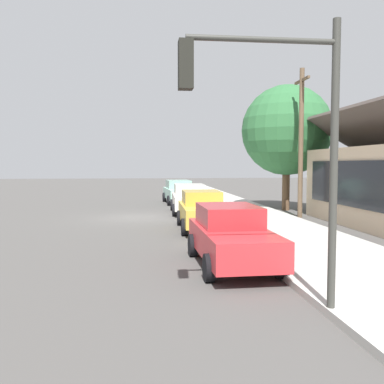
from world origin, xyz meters
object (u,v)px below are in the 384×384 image
at_px(car_ivory, 190,198).
at_px(traffic_light_main, 275,119).
at_px(shade_tree, 287,131).
at_px(car_mustard, 202,210).
at_px(utility_pole_wooden, 301,140).
at_px(car_seafoam, 179,192).
at_px(car_cherry, 231,235).
at_px(fire_hydrant_red, 229,212).

height_order(car_ivory, traffic_light_main, traffic_light_main).
relative_size(shade_tree, traffic_light_main, 1.41).
bearing_deg(car_ivory, traffic_light_main, 0.86).
relative_size(car_mustard, utility_pole_wooden, 0.60).
bearing_deg(car_seafoam, car_ivory, -2.30).
bearing_deg(car_mustard, shade_tree, 140.08).
height_order(shade_tree, utility_pole_wooden, utility_pole_wooden).
bearing_deg(utility_pole_wooden, car_seafoam, -147.34).
relative_size(car_cherry, traffic_light_main, 0.86).
distance_m(car_mustard, traffic_light_main, 10.55).
bearing_deg(car_seafoam, car_cherry, -3.68).
xyz_separation_m(car_seafoam, car_cherry, (18.20, -0.12, -0.00)).
bearing_deg(utility_pole_wooden, shade_tree, 172.86).
height_order(car_seafoam, utility_pole_wooden, utility_pole_wooden).
relative_size(car_cherry, utility_pole_wooden, 0.59).
bearing_deg(car_mustard, fire_hydrant_red, 141.93).
relative_size(car_seafoam, traffic_light_main, 0.92).
height_order(traffic_light_main, utility_pole_wooden, utility_pole_wooden).
relative_size(car_ivory, shade_tree, 0.63).
xyz_separation_m(car_mustard, traffic_light_main, (10.20, -0.17, 2.68)).
bearing_deg(car_cherry, shade_tree, 154.05).
relative_size(car_seafoam, car_ivory, 1.03).
height_order(car_ivory, fire_hydrant_red, car_ivory).
height_order(car_mustard, shade_tree, shade_tree).
bearing_deg(fire_hydrant_red, car_ivory, -161.99).
xyz_separation_m(car_cherry, utility_pole_wooden, (-9.67, 5.59, 3.12)).
distance_m(traffic_light_main, fire_hydrant_red, 12.50).
height_order(car_cherry, fire_hydrant_red, car_cherry).
bearing_deg(fire_hydrant_red, utility_pole_wooden, 111.14).
xyz_separation_m(utility_pole_wooden, fire_hydrant_red, (1.55, -4.00, -3.43)).
bearing_deg(car_seafoam, fire_hydrant_red, 5.01).
bearing_deg(shade_tree, car_cherry, -24.72).
relative_size(car_seafoam, utility_pole_wooden, 0.64).
height_order(car_seafoam, shade_tree, shade_tree).
bearing_deg(shade_tree, fire_hydrant_red, -41.80).
bearing_deg(shade_tree, car_seafoam, -131.03).
distance_m(car_cherry, fire_hydrant_red, 8.28).
xyz_separation_m(car_mustard, shade_tree, (-6.77, 5.92, 3.86)).
distance_m(shade_tree, fire_hydrant_red, 7.85).
relative_size(car_seafoam, car_cherry, 1.07).
bearing_deg(car_ivory, car_cherry, 0.84).
xyz_separation_m(car_cherry, shade_tree, (-13.07, 6.02, 3.86)).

